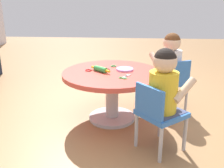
# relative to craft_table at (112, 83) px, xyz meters

# --- Properties ---
(ground_plane) EXTENTS (10.00, 10.00, 0.00)m
(ground_plane) POSITION_rel_craft_table_xyz_m (0.00, 0.00, -0.36)
(ground_plane) COLOR #9E7247
(craft_table) EXTENTS (0.91, 0.91, 0.47)m
(craft_table) POSITION_rel_craft_table_xyz_m (0.00, 0.00, 0.00)
(craft_table) COLOR silver
(craft_table) RESTS_ON ground
(child_chair_left) EXTENTS (0.42, 0.42, 0.54)m
(child_chair_left) POSITION_rel_craft_table_xyz_m (-0.51, -0.38, -0.06)
(child_chair_left) COLOR #B7B7BC
(child_chair_left) RESTS_ON ground
(seated_child_left) EXTENTS (0.43, 0.44, 0.51)m
(seated_child_left) POSITION_rel_craft_table_xyz_m (-0.48, -0.41, 0.17)
(seated_child_left) COLOR #3F4772
(seated_child_left) RESTS_ON ground
(child_chair_right) EXTENTS (0.40, 0.40, 0.54)m
(child_chair_right) POSITION_rel_craft_table_xyz_m (0.26, -0.58, -0.06)
(child_chair_right) COLOR #B7B7BC
(child_chair_right) RESTS_ON ground
(seated_child_right) EXTENTS (0.43, 0.40, 0.51)m
(seated_child_right) POSITION_rel_craft_table_xyz_m (0.29, -0.56, 0.17)
(seated_child_right) COLOR #3F4772
(seated_child_right) RESTS_ON ground
(rolling_pin) EXTENTS (0.16, 0.19, 0.05)m
(rolling_pin) POSITION_rel_craft_table_xyz_m (-0.01, 0.10, 0.13)
(rolling_pin) COLOR green
(rolling_pin) RESTS_ON craft_table
(craft_scissors) EXTENTS (0.14, 0.11, 0.01)m
(craft_scissors) POSITION_rel_craft_table_xyz_m (-0.17, -0.12, 0.11)
(craft_scissors) COLOR silver
(craft_scissors) RESTS_ON craft_table
(playdough_blob_0) EXTENTS (0.16, 0.16, 0.02)m
(playdough_blob_0) POSITION_rel_craft_table_xyz_m (0.06, -0.11, 0.12)
(playdough_blob_0) COLOR #CC99E5
(playdough_blob_0) RESTS_ON craft_table
(cookie_cutter_0) EXTENTS (0.05, 0.05, 0.01)m
(cookie_cutter_0) POSITION_rel_craft_table_xyz_m (0.19, 0.00, 0.11)
(cookie_cutter_0) COLOR #4CB259
(cookie_cutter_0) RESTS_ON craft_table
(cookie_cutter_1) EXTENTS (0.06, 0.06, 0.01)m
(cookie_cutter_1) POSITION_rel_craft_table_xyz_m (0.02, 0.22, 0.11)
(cookie_cutter_1) COLOR red
(cookie_cutter_1) RESTS_ON craft_table
(cookie_cutter_2) EXTENTS (0.07, 0.07, 0.01)m
(cookie_cutter_2) POSITION_rel_craft_table_xyz_m (0.06, 0.06, 0.11)
(cookie_cutter_2) COLOR red
(cookie_cutter_2) RESTS_ON craft_table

